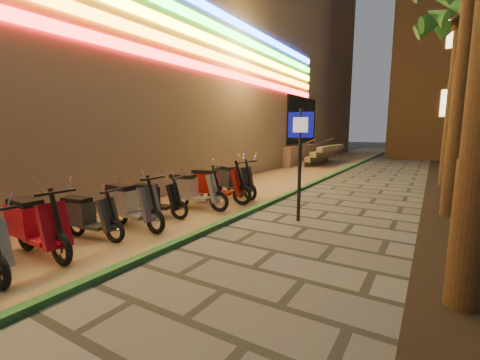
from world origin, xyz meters
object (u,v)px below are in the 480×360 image
Objects in this scene: scooter_4 at (34,225)px; scooter_7 at (153,199)px; scooter_6 at (129,204)px; scooter_10 at (232,180)px; pedestrian_sign at (300,149)px; scooter_9 at (214,185)px; scooter_8 at (191,190)px; scooter_5 at (86,216)px.

scooter_4 is 2.86m from scooter_7.
scooter_6 is 0.98× the size of scooter_10.
pedestrian_sign is 3.12m from scooter_9.
pedestrian_sign is 1.49× the size of scooter_8.
scooter_9 is (0.39, 2.04, 0.10)m from scooter_7.
scooter_10 is at bearing 90.62° from scooter_6.
scooter_9 is at bearing 74.83° from scooter_8.
scooter_4 is 5.99m from scooter_10.
scooter_8 is 0.99× the size of scooter_10.
scooter_6 is 0.99× the size of scooter_8.
scooter_8 is (0.21, 3.98, -0.00)m from scooter_4.
pedestrian_sign reaches higher than scooter_9.
scooter_5 is 3.91m from scooter_9.
scooter_10 is (0.28, 4.99, 0.09)m from scooter_5.
scooter_6 is 0.95× the size of scooter_9.
pedestrian_sign is 1.48× the size of scooter_10.
scooter_4 is 3.99m from scooter_8.
scooter_5 is at bearing 94.36° from scooter_4.
scooter_8 is at bearing 89.77° from scooter_6.
scooter_9 is 1.10m from scooter_10.
scooter_9 is (0.10, 0.91, 0.02)m from scooter_8.
scooter_5 is at bearing -142.78° from pedestrian_sign.
scooter_10 reaches higher than scooter_5.
pedestrian_sign reaches higher than scooter_5.
scooter_8 is at bearing 63.14° from scooter_7.
scooter_5 is at bearing -103.90° from scooter_8.
scooter_10 reaches higher than scooter_7.
scooter_8 is at bearing -111.62° from scooter_9.
scooter_9 is (0.31, 4.89, 0.02)m from scooter_4.
scooter_5 is 0.96m from scooter_6.
scooter_9 reaches higher than scooter_10.
pedestrian_sign is at bearing 41.33° from scooter_6.
scooter_9 is (0.34, 3.89, 0.10)m from scooter_5.
scooter_7 is at bearing 82.94° from scooter_5.
pedestrian_sign is 1.51× the size of scooter_6.
scooter_6 reaches higher than scooter_5.
pedestrian_sign is 1.44× the size of scooter_9.
scooter_10 is at bearing 89.82° from scooter_4.
scooter_8 reaches higher than scooter_6.
scooter_8 is (0.30, 1.13, 0.07)m from scooter_7.
scooter_6 is at bearing 88.73° from scooter_4.
scooter_4 is 1.00× the size of scooter_8.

